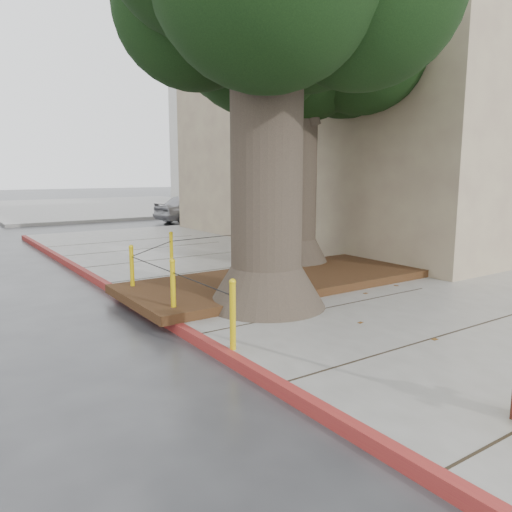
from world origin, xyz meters
The scene contains 12 objects.
ground centered at (0.00, 0.00, 0.00)m, with size 140.00×140.00×0.00m, color #28282B.
sidewalk_main centered at (6.00, 2.50, 0.07)m, with size 16.00×26.00×0.15m, color slate.
sidewalk_far centered at (6.00, 30.00, 0.07)m, with size 16.00×20.00×0.15m, color slate.
curb_red centered at (-2.00, 2.50, 0.07)m, with size 0.14×26.00×0.16m, color maroon.
planter_bed centered at (0.90, 3.90, 0.23)m, with size 6.40×2.60×0.16m, color black.
building_corner centered at (10.00, 8.50, 5.00)m, with size 12.00×13.00×10.00m, color tan.
building_side_white centered at (16.00, 26.00, 4.50)m, with size 10.00×10.00×9.00m, color silver.
building_side_grey centered at (22.00, 32.00, 6.00)m, with size 12.00×14.00×12.00m, color slate.
tree_far centered at (2.64, 5.32, 5.02)m, with size 4.50×3.80×7.17m.
bollard_ring centered at (-0.87, 4.38, 0.66)m, with size 3.79×5.39×0.95m.
car_silver centered at (6.13, 17.67, 0.69)m, with size 1.62×4.03×1.37m, color #9F9FA4.
car_red centered at (8.74, 19.50, 0.53)m, with size 1.13×3.25×1.07m, color maroon.
Camera 1 is at (-5.16, -4.10, 2.44)m, focal length 35.00 mm.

